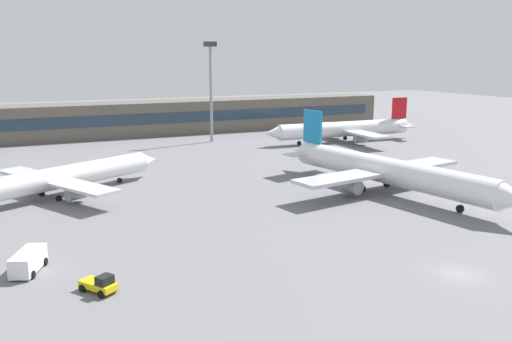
{
  "coord_description": "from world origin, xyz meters",
  "views": [
    {
      "loc": [
        -38.56,
        -36.64,
        20.83
      ],
      "look_at": [
        -3.66,
        40.0,
        3.0
      ],
      "focal_mm": 37.65,
      "sensor_mm": 36.0,
      "label": 1
    }
  ],
  "objects_px": {
    "airplane_mid": "(61,178)",
    "floodlight_tower_west": "(211,84)",
    "airplane_near": "(387,171)",
    "airplane_far": "(343,129)",
    "service_van_white": "(28,261)",
    "baggage_tug_yellow": "(100,284)"
  },
  "relations": [
    {
      "from": "airplane_mid",
      "to": "floodlight_tower_west",
      "type": "distance_m",
      "value": 57.98
    },
    {
      "from": "airplane_near",
      "to": "airplane_mid",
      "type": "xyz_separation_m",
      "value": [
        -46.45,
        18.98,
        -0.61
      ]
    },
    {
      "from": "airplane_far",
      "to": "service_van_white",
      "type": "relative_size",
      "value": 7.72
    },
    {
      "from": "baggage_tug_yellow",
      "to": "airplane_near",
      "type": "bearing_deg",
      "value": 22.02
    },
    {
      "from": "airplane_near",
      "to": "floodlight_tower_west",
      "type": "xyz_separation_m",
      "value": [
        -7.26,
        60.17,
        10.77
      ]
    },
    {
      "from": "floodlight_tower_west",
      "to": "service_van_white",
      "type": "bearing_deg",
      "value": -122.27
    },
    {
      "from": "airplane_far",
      "to": "baggage_tug_yellow",
      "type": "bearing_deg",
      "value": -136.72
    },
    {
      "from": "service_van_white",
      "to": "airplane_near",
      "type": "bearing_deg",
      "value": 11.87
    },
    {
      "from": "airplane_mid",
      "to": "service_van_white",
      "type": "height_order",
      "value": "airplane_mid"
    },
    {
      "from": "airplane_near",
      "to": "service_van_white",
      "type": "bearing_deg",
      "value": -168.13
    },
    {
      "from": "airplane_far",
      "to": "airplane_mid",
      "type": "bearing_deg",
      "value": -158.48
    },
    {
      "from": "service_van_white",
      "to": "floodlight_tower_west",
      "type": "bearing_deg",
      "value": 57.73
    },
    {
      "from": "airplane_far",
      "to": "service_van_white",
      "type": "bearing_deg",
      "value": -142.58
    },
    {
      "from": "airplane_mid",
      "to": "service_van_white",
      "type": "relative_size",
      "value": 6.31
    },
    {
      "from": "baggage_tug_yellow",
      "to": "airplane_mid",
      "type": "bearing_deg",
      "value": 89.93
    },
    {
      "from": "airplane_near",
      "to": "airplane_mid",
      "type": "height_order",
      "value": "airplane_near"
    },
    {
      "from": "airplane_mid",
      "to": "airplane_far",
      "type": "relative_size",
      "value": 0.82
    },
    {
      "from": "airplane_far",
      "to": "airplane_near",
      "type": "bearing_deg",
      "value": -115.97
    },
    {
      "from": "airplane_mid",
      "to": "service_van_white",
      "type": "distance_m",
      "value": 30.54
    },
    {
      "from": "baggage_tug_yellow",
      "to": "floodlight_tower_west",
      "type": "xyz_separation_m",
      "value": [
        39.23,
        78.97,
        13.47
      ]
    },
    {
      "from": "airplane_far",
      "to": "service_van_white",
      "type": "xyz_separation_m",
      "value": [
        -74.66,
        -57.13,
        -2.13
      ]
    },
    {
      "from": "airplane_near",
      "to": "service_van_white",
      "type": "distance_m",
      "value": 53.37
    }
  ]
}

